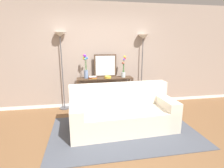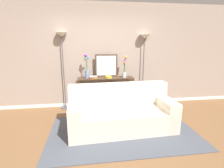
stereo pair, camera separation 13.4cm
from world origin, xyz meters
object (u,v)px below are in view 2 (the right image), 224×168
(floor_lamp_right, at_px, (144,50))
(vase_tall_flowers, at_px, (87,68))
(fruit_bowl, at_px, (108,77))
(book_stack, at_px, (94,77))
(floor_lamp_left, at_px, (62,50))
(wall_mirror, at_px, (106,66))
(book_row_under_console, at_px, (92,106))
(vase_short_flowers, at_px, (124,70))
(console_table, at_px, (106,87))
(couch, at_px, (121,114))

(floor_lamp_right, distance_m, vase_tall_flowers, 1.58)
(floor_lamp_right, height_order, fruit_bowl, floor_lamp_right)
(floor_lamp_right, height_order, book_stack, floor_lamp_right)
(vase_tall_flowers, distance_m, fruit_bowl, 0.59)
(floor_lamp_left, xyz_separation_m, wall_mirror, (1.10, -0.00, -0.41))
(floor_lamp_left, height_order, book_row_under_console, floor_lamp_left)
(vase_tall_flowers, height_order, fruit_bowl, vase_tall_flowers)
(vase_short_flowers, bearing_deg, book_row_under_console, 178.22)
(console_table, relative_size, floor_lamp_right, 0.75)
(floor_lamp_right, height_order, vase_short_flowers, floor_lamp_right)
(floor_lamp_left, relative_size, vase_short_flowers, 3.48)
(vase_short_flowers, relative_size, book_stack, 2.72)
(couch, bearing_deg, vase_tall_flowers, 118.39)
(vase_short_flowers, xyz_separation_m, book_row_under_console, (-0.87, 0.03, -0.95))
(vase_short_flowers, bearing_deg, floor_lamp_right, 16.09)
(floor_lamp_left, height_order, book_stack, floor_lamp_left)
(couch, relative_size, book_row_under_console, 5.20)
(vase_short_flowers, xyz_separation_m, fruit_bowl, (-0.42, -0.06, -0.16))
(couch, distance_m, floor_lamp_left, 2.18)
(floor_lamp_right, xyz_separation_m, fruit_bowl, (-0.98, -0.23, -0.65))
(couch, xyz_separation_m, vase_short_flowers, (0.30, 1.17, 0.69))
(wall_mirror, bearing_deg, floor_lamp_right, 0.24)
(floor_lamp_left, relative_size, vase_tall_flowers, 3.22)
(floor_lamp_right, bearing_deg, book_stack, -170.82)
(console_table, height_order, book_stack, book_stack)
(vase_short_flowers, height_order, fruit_bowl, vase_short_flowers)
(console_table, height_order, vase_short_flowers, vase_short_flowers)
(book_stack, bearing_deg, fruit_bowl, -0.99)
(fruit_bowl, height_order, book_row_under_console, fruit_bowl)
(vase_tall_flowers, height_order, vase_short_flowers, vase_tall_flowers)
(fruit_bowl, height_order, book_stack, book_stack)
(book_row_under_console, bearing_deg, couch, -64.91)
(couch, xyz_separation_m, fruit_bowl, (-0.12, 1.11, 0.53))
(vase_tall_flowers, xyz_separation_m, book_stack, (0.17, -0.10, -0.22))
(fruit_bowl, bearing_deg, book_row_under_console, 168.34)
(couch, height_order, fruit_bowl, couch)
(vase_tall_flowers, relative_size, vase_short_flowers, 1.08)
(console_table, distance_m, book_stack, 0.43)
(console_table, relative_size, vase_tall_flowers, 2.38)
(couch, xyz_separation_m, floor_lamp_left, (-1.24, 1.34, 1.20))
(console_table, bearing_deg, fruit_bowl, -57.77)
(fruit_bowl, bearing_deg, couch, -83.90)
(floor_lamp_left, xyz_separation_m, vase_short_flowers, (1.54, -0.16, -0.51))
(floor_lamp_left, bearing_deg, book_stack, -16.32)
(book_stack, bearing_deg, couch, -66.20)
(book_stack, bearing_deg, vase_short_flowers, 4.17)
(vase_tall_flowers, distance_m, book_stack, 0.29)
(couch, bearing_deg, book_row_under_console, 115.09)
(wall_mirror, relative_size, book_row_under_console, 1.47)
(vase_tall_flowers, distance_m, vase_short_flowers, 0.97)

